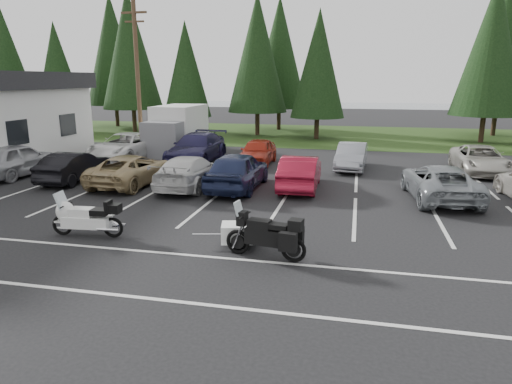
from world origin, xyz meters
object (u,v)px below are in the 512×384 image
object	(u,v)px
car_far_2	(258,152)
adventure_motorcycle	(265,231)
car_near_4	(238,170)
cargo_trailer	(240,235)
car_near_5	(300,172)
utility_pole	(138,76)
box_truck	(174,130)
car_near_0	(16,160)
car_near_1	(74,167)
car_far_0	(125,146)
car_far_4	(480,160)
car_far_1	(197,148)
touring_motorcycle	(86,214)
car_near_2	(131,170)
car_near_3	(190,172)
car_near_6	(440,182)
car_far_3	(351,156)

from	to	relation	value
car_far_2	adventure_motorcycle	size ratio (longest dim) A/B	1.67
car_near_4	cargo_trailer	size ratio (longest dim) A/B	3.27
car_near_5	adventure_motorcycle	world-z (taller)	adventure_motorcycle
utility_pole	cargo_trailer	size ratio (longest dim) A/B	6.27
box_truck	car_near_0	size ratio (longest dim) A/B	1.19
car_near_1	car_far_0	world-z (taller)	car_far_0
utility_pole	box_truck	world-z (taller)	utility_pole
utility_pole	box_truck	size ratio (longest dim) A/B	1.61
car_near_0	adventure_motorcycle	size ratio (longest dim) A/B	1.94
car_near_5	car_far_0	xyz separation A→B (m)	(-10.76, 5.04, 0.04)
car_near_1	car_far_4	distance (m)	19.41
adventure_motorcycle	car_far_1	bearing A→B (deg)	126.02
touring_motorcycle	car_near_4	bearing A→B (deg)	62.85
utility_pole	car_near_2	size ratio (longest dim) A/B	1.89
car_near_3	car_near_6	size ratio (longest dim) A/B	0.97
car_near_5	car_near_6	distance (m)	5.48
car_far_2	touring_motorcycle	bearing A→B (deg)	-101.47
car_far_3	car_near_3	bearing A→B (deg)	-135.76
car_far_0	touring_motorcycle	world-z (taller)	car_far_0
car_near_5	car_far_2	world-z (taller)	car_near_5
car_near_3	car_far_2	size ratio (longest dim) A/B	1.16
utility_pole	car_near_0	world-z (taller)	utility_pole
car_near_0	car_far_1	size ratio (longest dim) A/B	0.86
car_near_2	box_truck	bearing A→B (deg)	-77.60
car_near_4	car_far_3	bearing A→B (deg)	-128.72
car_near_3	touring_motorcycle	world-z (taller)	car_near_3
car_near_2	utility_pole	bearing A→B (deg)	-64.21
utility_pole	car_far_4	size ratio (longest dim) A/B	1.89
car_near_6	touring_motorcycle	size ratio (longest dim) A/B	2.00
box_truck	car_far_4	distance (m)	17.33
car_near_3	car_far_1	world-z (taller)	car_far_1
car_far_2	car_far_1	bearing A→B (deg)	179.92
car_far_2	adventure_motorcycle	xyz separation A→B (m)	(3.06, -13.00, 0.05)
car_near_2	touring_motorcycle	xyz separation A→B (m)	(1.98, -6.58, 0.01)
car_far_4	car_far_2	bearing A→B (deg)	-179.61
car_near_4	touring_motorcycle	distance (m)	7.31
car_near_0	car_near_3	distance (m)	8.85
car_near_2	touring_motorcycle	size ratio (longest dim) A/B	1.96
car_near_1	car_far_4	bearing A→B (deg)	-162.71
car_far_1	car_near_6	bearing A→B (deg)	-25.02
cargo_trailer	car_near_6	bearing A→B (deg)	34.03
box_truck	touring_motorcycle	xyz separation A→B (m)	(3.52, -15.22, -0.78)
car_near_4	car_far_4	distance (m)	12.33
car_far_2	cargo_trailer	world-z (taller)	car_far_2
car_near_1	car_near_4	size ratio (longest dim) A/B	0.87
car_near_0	car_far_2	xyz separation A→B (m)	(10.52, 5.51, -0.11)
car_far_0	car_far_1	distance (m)	4.33
car_near_4	touring_motorcycle	xyz separation A→B (m)	(-2.79, -6.75, -0.13)
touring_motorcycle	cargo_trailer	bearing A→B (deg)	-2.79
touring_motorcycle	cargo_trailer	distance (m)	4.61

